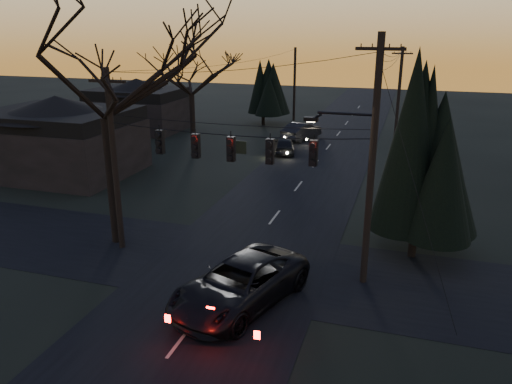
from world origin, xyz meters
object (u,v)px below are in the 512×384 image
(suv_near, at_px, (240,284))
(evergreen_right, at_px, (422,157))
(utility_pole_right, at_px, (363,282))
(bare_tree_left, at_px, (100,63))
(sedan_oncoming_a, at_px, (284,145))
(utility_pole_far_l, at_px, (294,120))
(utility_pole_far_r, at_px, (395,142))
(sedan_oncoming_b, at_px, (302,131))
(utility_pole_left, at_px, (122,247))

(suv_near, bearing_deg, evergreen_right, 64.51)
(utility_pole_right, distance_m, bare_tree_left, 14.90)
(sedan_oncoming_a, bearing_deg, utility_pole_far_l, -95.38)
(utility_pole_far_l, height_order, suv_near, utility_pole_far_l)
(utility_pole_far_r, distance_m, sedan_oncoming_a, 11.43)
(evergreen_right, distance_m, sedan_oncoming_b, 25.63)
(bare_tree_left, xyz_separation_m, evergreen_right, (14.03, 2.62, -3.89))
(utility_pole_right, height_order, bare_tree_left, bare_tree_left)
(utility_pole_far_l, height_order, sedan_oncoming_b, utility_pole_far_l)
(suv_near, relative_size, sedan_oncoming_a, 1.53)
(utility_pole_left, bearing_deg, suv_near, -24.14)
(utility_pole_left, distance_m, evergreen_right, 14.55)
(utility_pole_left, distance_m, utility_pole_far_l, 36.00)
(utility_pole_far_r, xyz_separation_m, sedan_oncoming_b, (-8.45, -1.74, 0.80))
(utility_pole_right, bearing_deg, suv_near, -143.43)
(suv_near, xyz_separation_m, sedan_oncoming_b, (-4.12, 29.48, -0.07))
(bare_tree_left, bearing_deg, utility_pole_far_r, 66.17)
(utility_pole_right, xyz_separation_m, sedan_oncoming_a, (-8.70, 20.61, 0.70))
(utility_pole_right, xyz_separation_m, evergreen_right, (1.89, 3.15, 4.74))
(utility_pole_far_r, height_order, utility_pole_far_l, utility_pole_far_r)
(utility_pole_right, distance_m, utility_pole_far_l, 37.79)
(utility_pole_far_l, bearing_deg, bare_tree_left, -91.02)
(utility_pole_far_l, height_order, sedan_oncoming_a, utility_pole_far_l)
(evergreen_right, bearing_deg, utility_pole_far_r, 94.35)
(utility_pole_far_l, bearing_deg, evergreen_right, -67.82)
(utility_pole_right, distance_m, utility_pole_far_r, 28.00)
(evergreen_right, bearing_deg, utility_pole_far_l, 112.18)
(bare_tree_left, height_order, suv_near, bare_tree_left)
(utility_pole_far_r, bearing_deg, evergreen_right, -85.65)
(utility_pole_far_l, relative_size, sedan_oncoming_a, 1.95)
(utility_pole_far_r, relative_size, bare_tree_left, 0.69)
(suv_near, height_order, sedan_oncoming_a, suv_near)
(sedan_oncoming_a, bearing_deg, suv_near, 84.70)
(utility_pole_left, height_order, evergreen_right, evergreen_right)
(suv_near, bearing_deg, utility_pole_far_r, 100.98)
(utility_pole_far_r, distance_m, utility_pole_far_l, 14.01)
(utility_pole_right, xyz_separation_m, utility_pole_far_l, (-11.50, 36.00, 0.00))
(utility_pole_left, bearing_deg, sedan_oncoming_a, 82.26)
(utility_pole_left, relative_size, evergreen_right, 1.02)
(bare_tree_left, distance_m, sedan_oncoming_b, 27.15)
(utility_pole_left, xyz_separation_m, sedan_oncoming_b, (3.05, 26.26, 0.80))
(utility_pole_left, height_order, utility_pole_far_l, utility_pole_left)
(utility_pole_far_l, height_order, bare_tree_left, bare_tree_left)
(utility_pole_far_r, bearing_deg, suv_near, -97.90)
(evergreen_right, height_order, sedan_oncoming_b, evergreen_right)
(utility_pole_right, relative_size, sedan_oncoming_b, 2.06)
(evergreen_right, bearing_deg, bare_tree_left, -169.41)
(utility_pole_far_l, distance_m, suv_near, 39.87)
(bare_tree_left, height_order, sedan_oncoming_a, bare_tree_left)
(evergreen_right, bearing_deg, utility_pole_left, -166.78)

